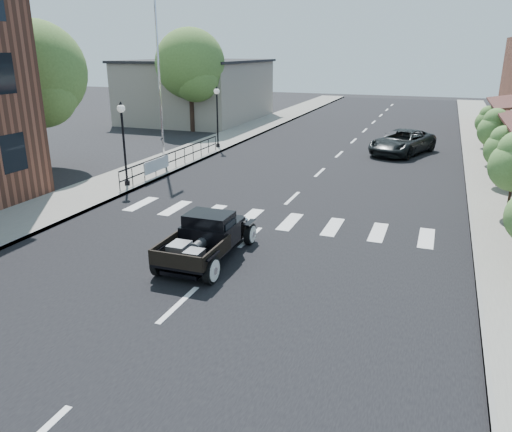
% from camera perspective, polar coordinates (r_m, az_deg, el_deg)
% --- Properties ---
extents(ground, '(120.00, 120.00, 0.00)m').
position_cam_1_polar(ground, '(15.20, -3.38, -5.05)').
color(ground, black).
rests_on(ground, ground).
extents(road, '(14.00, 80.00, 0.02)m').
position_cam_1_polar(road, '(28.94, 8.69, 6.22)').
color(road, black).
rests_on(road, ground).
extents(road_markings, '(12.00, 60.00, 0.06)m').
position_cam_1_polar(road_markings, '(24.20, 6.19, 3.88)').
color(road_markings, silver).
rests_on(road_markings, ground).
extents(sidewalk_left, '(3.00, 80.00, 0.15)m').
position_cam_1_polar(sidewalk_left, '(31.71, -6.60, 7.50)').
color(sidewalk_left, gray).
rests_on(sidewalk_left, ground).
extents(sidewalk_right, '(3.00, 80.00, 0.15)m').
position_cam_1_polar(sidewalk_right, '(28.50, 25.68, 4.54)').
color(sidewalk_right, gray).
rests_on(sidewalk_right, ground).
extents(low_building_left, '(10.00, 12.00, 5.00)m').
position_cam_1_polar(low_building_left, '(45.82, -6.67, 13.93)').
color(low_building_left, gray).
rests_on(low_building_left, ground).
extents(railing, '(0.08, 10.00, 1.00)m').
position_cam_1_polar(railing, '(26.73, -9.19, 6.59)').
color(railing, black).
rests_on(railing, sidewalk_left).
extents(banner, '(0.04, 2.20, 0.60)m').
position_cam_1_polar(banner, '(25.05, -11.24, 5.20)').
color(banner, silver).
rests_on(banner, sidewalk_left).
extents(lamp_post_b, '(0.36, 0.36, 3.76)m').
position_cam_1_polar(lamp_post_b, '(23.31, -14.85, 7.93)').
color(lamp_post_b, black).
rests_on(lamp_post_b, sidewalk_left).
extents(lamp_post_c, '(0.36, 0.36, 3.76)m').
position_cam_1_polar(lamp_post_c, '(31.90, -4.44, 11.19)').
color(lamp_post_c, black).
rests_on(lamp_post_c, sidewalk_left).
extents(flagpole, '(0.12, 0.12, 12.42)m').
position_cam_1_polar(flagpole, '(28.86, -11.23, 18.77)').
color(flagpole, silver).
rests_on(flagpole, sidewalk_left).
extents(big_tree_near, '(5.15, 5.15, 7.57)m').
position_cam_1_polar(big_tree_near, '(28.68, -23.61, 12.45)').
color(big_tree_near, '#496D2E').
rests_on(big_tree_near, ground).
extents(big_tree_far, '(5.21, 5.21, 7.65)m').
position_cam_1_polar(big_tree_far, '(39.26, -7.46, 15.10)').
color(big_tree_far, '#496D2E').
rests_on(big_tree_far, ground).
extents(small_tree_c, '(1.58, 1.58, 2.64)m').
position_cam_1_polar(small_tree_c, '(25.03, 26.20, 6.03)').
color(small_tree_c, '#4A7636').
rests_on(small_tree_c, sidewalk_right).
extents(small_tree_d, '(1.73, 1.73, 2.88)m').
position_cam_1_polar(small_tree_d, '(29.78, 25.48, 8.09)').
color(small_tree_d, '#4A7636').
rests_on(small_tree_d, sidewalk_right).
extents(small_tree_e, '(1.50, 1.50, 2.50)m').
position_cam_1_polar(small_tree_e, '(34.96, 24.86, 9.16)').
color(small_tree_e, '#4A7636').
rests_on(small_tree_e, sidewalk_right).
extents(hotrod_pickup, '(1.99, 4.21, 1.45)m').
position_cam_1_polar(hotrod_pickup, '(15.01, -5.63, -2.43)').
color(hotrod_pickup, black).
rests_on(hotrod_pickup, ground).
extents(second_car, '(4.09, 5.73, 1.45)m').
position_cam_1_polar(second_car, '(31.72, 16.37, 8.08)').
color(second_car, black).
rests_on(second_car, ground).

